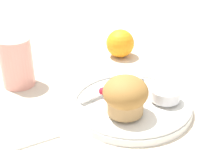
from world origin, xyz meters
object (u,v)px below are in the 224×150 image
(juice_glass, at_px, (17,62))
(muffin, at_px, (126,95))
(butter_knife, at_px, (114,87))
(orange_fruit, at_px, (120,43))

(juice_glass, bearing_deg, muffin, -59.55)
(butter_knife, bearing_deg, orange_fruit, 45.51)
(muffin, bearing_deg, orange_fruit, 62.17)
(orange_fruit, bearing_deg, juice_glass, -174.01)
(butter_knife, bearing_deg, juice_glass, 126.23)
(butter_knife, distance_m, orange_fruit, 0.21)
(butter_knife, distance_m, juice_glass, 0.22)
(muffin, xyz_separation_m, juice_glass, (-0.14, 0.24, -0.00))
(butter_knife, xyz_separation_m, juice_glass, (-0.16, 0.15, 0.03))
(butter_knife, height_order, juice_glass, juice_glass)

